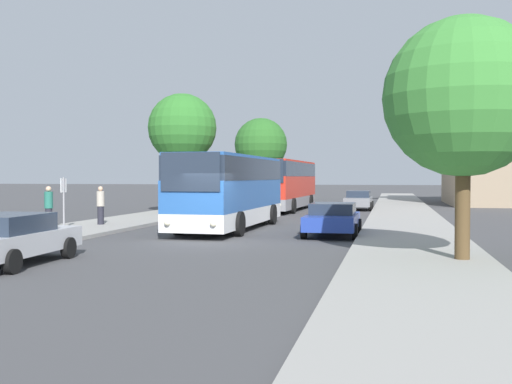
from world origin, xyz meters
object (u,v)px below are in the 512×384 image
Objects in this scene: bus_middle at (284,184)px; tree_left_near at (182,128)px; bus_stop_sign at (64,196)px; pedestrian_waiting_near at (101,205)px; pedestrian_waiting_far at (49,207)px; bus_front at (230,190)px; tree_left_far at (261,145)px; tree_right_near at (464,98)px; parked_car_right_near at (333,218)px; parked_car_left_curb at (10,238)px; parked_car_right_far at (358,200)px.

bus_middle is 8.72m from tree_left_near.
bus_stop_sign reaches higher than pedestrian_waiting_near.
pedestrian_waiting_far is at bearing -177.57° from bus_stop_sign.
bus_front is at bearing 61.74° from pedestrian_waiting_near.
bus_middle reaches higher than pedestrian_waiting_far.
tree_left_far is 41.89m from tree_right_near.
tree_right_near is at bearing 0.22° from pedestrian_waiting_far.
bus_middle is 1.63× the size of tree_left_near.
pedestrian_waiting_far is 0.24× the size of tree_left_near.
pedestrian_waiting_far is at bearing 4.27° from parked_car_right_near.
pedestrian_waiting_near is at bearing 84.08° from pedestrian_waiting_far.
pedestrian_waiting_far is 33.58m from tree_left_far.
bus_front is 2.45× the size of parked_car_right_near.
tree_right_near is (15.09, -8.58, 3.46)m from pedestrian_waiting_near.
pedestrian_waiting_far is (-1.21, -2.39, 0.02)m from pedestrian_waiting_near.
tree_left_far reaches higher than parked_car_left_curb.
bus_front is 11.67m from tree_left_near.
tree_left_far reaches higher than tree_left_near.
bus_middle is 6.68× the size of pedestrian_waiting_far.
bus_front is 2.24× the size of parked_car_left_curb.
tree_left_near is at bearing 94.66° from parked_car_left_curb.
bus_middle reaches higher than bus_stop_sign.
tree_left_far reaches higher than bus_middle.
parked_car_right_far is 2.28× the size of pedestrian_waiting_near.
bus_front is 17.58m from parked_car_right_far.
tree_left_near is 20.81m from tree_left_far.
pedestrian_waiting_near is 0.24× the size of tree_left_near.
parked_car_right_far is at bearing 114.72° from pedestrian_waiting_near.
bus_front is at bearing 73.53° from parked_car_left_curb.
bus_front reaches higher than bus_stop_sign.
parked_car_right_far reaches higher than parked_car_right_near.
pedestrian_waiting_far is at bearing -157.15° from bus_front.
tree_left_far is (-4.95, 15.00, 3.61)m from bus_middle.
tree_left_far is (-2.27, 42.20, 4.73)m from parked_car_left_curb.
tree_left_far reaches higher than bus_front.
pedestrian_waiting_near is (-10.95, -17.38, 0.33)m from parked_car_right_far.
tree_left_near reaches higher than parked_car_left_curb.
pedestrian_waiting_near is at bearing -92.38° from tree_left_near.
parked_car_right_near is 1.94× the size of bus_stop_sign.
tree_right_near is at bearing -51.74° from tree_left_near.
pedestrian_waiting_near is (-10.93, 1.51, 0.35)m from parked_car_right_near.
tree_left_near is 23.72m from tree_right_near.
parked_car_right_near is 16.30m from tree_left_near.
tree_left_far is at bearing 109.76° from tree_right_near.
parked_car_right_near is (7.72, 9.85, -0.02)m from parked_car_left_curb.
tree_right_near reaches higher than parked_car_right_near.
parked_car_left_curb is 11.81m from pedestrian_waiting_near.
parked_car_left_curb reaches higher than parked_car_right_near.
tree_left_near reaches higher than bus_middle.
bus_middle is at bearing 110.68° from tree_right_near.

